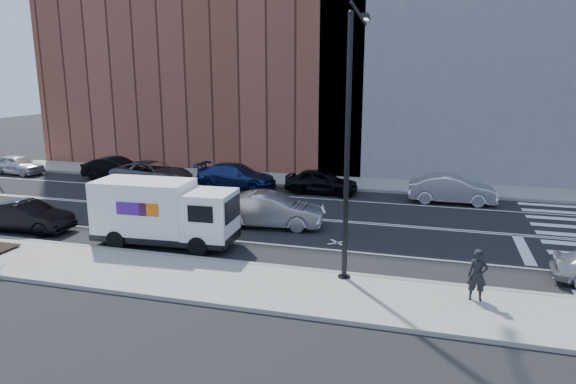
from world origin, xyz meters
The scene contains 19 objects.
ground centered at (0.00, 0.00, 0.00)m, with size 120.00×120.00×0.00m, color black.
sidewalk_near centered at (0.00, -8.80, 0.07)m, with size 44.00×3.60×0.15m, color gray.
sidewalk_far centered at (0.00, 8.80, 0.07)m, with size 44.00×3.60×0.15m, color gray.
curb_near centered at (0.00, -7.00, 0.08)m, with size 44.00×0.25×0.17m, color gray.
curb_far centered at (0.00, 7.00, 0.08)m, with size 44.00×0.25×0.17m, color gray.
crosswalk centered at (16.00, 0.00, 0.00)m, with size 3.00×14.00×0.01m, color white, non-canonical shape.
road_markings centered at (0.00, 0.00, 0.00)m, with size 40.00×8.60×0.01m, color white, non-canonical shape.
bldg_brick centered at (-8.00, 15.60, 11.00)m, with size 26.00×10.00×22.00m, color brown.
streetlight centered at (7.00, -6.91, 5.08)m, with size 0.44×4.02×9.34m.
fedex_van centered at (-0.99, -5.60, 1.45)m, with size 6.15×2.40×2.76m.
far_parked_a centered at (-19.20, 5.71, 0.70)m, with size 1.65×4.09×1.39m, color silver.
far_parked_b centered at (-11.20, 6.04, 0.76)m, with size 1.61×4.62×1.52m, color black.
far_parked_c centered at (-8.00, 5.32, 0.75)m, with size 2.50×5.42×1.51m, color #4C4F54.
far_parked_d centered at (-2.29, 5.91, 0.76)m, with size 2.12×5.21×1.51m, color navy.
far_parked_e centered at (3.32, 5.69, 0.75)m, with size 1.77×4.41×1.50m, color black.
far_parked_f centered at (10.89, 5.43, 0.79)m, with size 1.67×4.78×1.57m, color silver.
driving_sedan centered at (2.47, -1.82, 0.81)m, with size 1.72×4.94×1.63m, color #A3A2A7.
near_parked_rear_a centered at (-8.08, -5.59, 0.71)m, with size 1.50×4.29×1.41m, color black.
pedestrian centered at (11.31, -8.10, 0.97)m, with size 0.60×0.39×1.65m, color black.
Camera 1 is at (9.75, -24.14, 7.09)m, focal length 32.00 mm.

